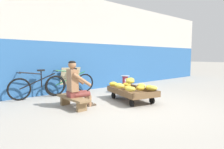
{
  "coord_description": "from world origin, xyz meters",
  "views": [
    {
      "loc": [
        -3.37,
        -2.92,
        1.25
      ],
      "look_at": [
        -0.08,
        1.03,
        0.75
      ],
      "focal_mm": 30.34,
      "sensor_mm": 36.0,
      "label": 1
    }
  ],
  "objects_px": {
    "vendor_seated": "(76,84)",
    "bicycle_near_left": "(38,86)",
    "bicycle_far_left": "(71,83)",
    "banana_cart": "(132,92)",
    "sign_board": "(70,80)",
    "low_bench": "(73,100)",
    "plastic_crate": "(125,88)",
    "shopping_bag": "(139,90)",
    "weighing_scale": "(125,80)"
  },
  "relations": [
    {
      "from": "banana_cart",
      "to": "vendor_seated",
      "type": "bearing_deg",
      "value": 165.31
    },
    {
      "from": "plastic_crate",
      "to": "shopping_bag",
      "type": "height_order",
      "value": "plastic_crate"
    },
    {
      "from": "bicycle_near_left",
      "to": "bicycle_far_left",
      "type": "distance_m",
      "value": 1.1
    },
    {
      "from": "banana_cart",
      "to": "sign_board",
      "type": "xyz_separation_m",
      "value": [
        -0.72,
        2.27,
        0.19
      ]
    },
    {
      "from": "sign_board",
      "to": "low_bench",
      "type": "bearing_deg",
      "value": -115.38
    },
    {
      "from": "bicycle_near_left",
      "to": "bicycle_far_left",
      "type": "relative_size",
      "value": 1.0
    },
    {
      "from": "bicycle_near_left",
      "to": "sign_board",
      "type": "xyz_separation_m",
      "value": [
        1.17,
        0.25,
        0.08
      ]
    },
    {
      "from": "vendor_seated",
      "to": "bicycle_far_left",
      "type": "bearing_deg",
      "value": 66.43
    },
    {
      "from": "sign_board",
      "to": "shopping_bag",
      "type": "bearing_deg",
      "value": -44.38
    },
    {
      "from": "shopping_bag",
      "to": "banana_cart",
      "type": "bearing_deg",
      "value": -147.63
    },
    {
      "from": "vendor_seated",
      "to": "sign_board",
      "type": "xyz_separation_m",
      "value": [
        0.8,
        1.88,
        -0.13
      ]
    },
    {
      "from": "plastic_crate",
      "to": "shopping_bag",
      "type": "distance_m",
      "value": 0.46
    },
    {
      "from": "low_bench",
      "to": "bicycle_far_left",
      "type": "bearing_deg",
      "value": 63.81
    },
    {
      "from": "weighing_scale",
      "to": "shopping_bag",
      "type": "distance_m",
      "value": 0.57
    },
    {
      "from": "plastic_crate",
      "to": "bicycle_far_left",
      "type": "bearing_deg",
      "value": 143.71
    },
    {
      "from": "banana_cart",
      "to": "plastic_crate",
      "type": "distance_m",
      "value": 1.19
    },
    {
      "from": "low_bench",
      "to": "weighing_scale",
      "type": "bearing_deg",
      "value": 13.89
    },
    {
      "from": "sign_board",
      "to": "shopping_bag",
      "type": "relative_size",
      "value": 3.64
    },
    {
      "from": "banana_cart",
      "to": "sign_board",
      "type": "relative_size",
      "value": 1.83
    },
    {
      "from": "banana_cart",
      "to": "low_bench",
      "type": "bearing_deg",
      "value": 165.75
    },
    {
      "from": "bicycle_near_left",
      "to": "shopping_bag",
      "type": "xyz_separation_m",
      "value": [
        2.86,
        -1.4,
        -0.23
      ]
    },
    {
      "from": "banana_cart",
      "to": "bicycle_far_left",
      "type": "relative_size",
      "value": 0.96
    },
    {
      "from": "plastic_crate",
      "to": "bicycle_near_left",
      "type": "xyz_separation_m",
      "value": [
        -2.57,
        1.05,
        0.2
      ]
    },
    {
      "from": "vendor_seated",
      "to": "bicycle_near_left",
      "type": "xyz_separation_m",
      "value": [
        -0.37,
        1.62,
        -0.21
      ]
    },
    {
      "from": "vendor_seated",
      "to": "bicycle_near_left",
      "type": "height_order",
      "value": "vendor_seated"
    },
    {
      "from": "low_bench",
      "to": "bicycle_near_left",
      "type": "bearing_deg",
      "value": 100.03
    },
    {
      "from": "vendor_seated",
      "to": "bicycle_near_left",
      "type": "relative_size",
      "value": 0.69
    },
    {
      "from": "banana_cart",
      "to": "bicycle_far_left",
      "type": "xyz_separation_m",
      "value": [
        -0.79,
        2.05,
        0.11
      ]
    },
    {
      "from": "vendor_seated",
      "to": "shopping_bag",
      "type": "bearing_deg",
      "value": 5.05
    },
    {
      "from": "vendor_seated",
      "to": "bicycle_near_left",
      "type": "bearing_deg",
      "value": 102.93
    },
    {
      "from": "sign_board",
      "to": "weighing_scale",
      "type": "bearing_deg",
      "value": -43.01
    },
    {
      "from": "banana_cart",
      "to": "shopping_bag",
      "type": "bearing_deg",
      "value": 32.37
    },
    {
      "from": "weighing_scale",
      "to": "bicycle_far_left",
      "type": "height_order",
      "value": "bicycle_far_left"
    },
    {
      "from": "weighing_scale",
      "to": "plastic_crate",
      "type": "bearing_deg",
      "value": 90.0
    },
    {
      "from": "bicycle_far_left",
      "to": "vendor_seated",
      "type": "bearing_deg",
      "value": -113.57
    },
    {
      "from": "vendor_seated",
      "to": "bicycle_far_left",
      "type": "distance_m",
      "value": 1.82
    },
    {
      "from": "plastic_crate",
      "to": "shopping_bag",
      "type": "relative_size",
      "value": 1.5
    },
    {
      "from": "weighing_scale",
      "to": "vendor_seated",
      "type": "bearing_deg",
      "value": -165.34
    },
    {
      "from": "bicycle_near_left",
      "to": "weighing_scale",
      "type": "bearing_deg",
      "value": -22.25
    },
    {
      "from": "vendor_seated",
      "to": "plastic_crate",
      "type": "xyz_separation_m",
      "value": [
        2.2,
        0.58,
        -0.42
      ]
    },
    {
      "from": "weighing_scale",
      "to": "sign_board",
      "type": "relative_size",
      "value": 0.34
    },
    {
      "from": "bicycle_near_left",
      "to": "sign_board",
      "type": "bearing_deg",
      "value": 12.15
    },
    {
      "from": "banana_cart",
      "to": "weighing_scale",
      "type": "distance_m",
      "value": 1.2
    },
    {
      "from": "plastic_crate",
      "to": "bicycle_near_left",
      "type": "bearing_deg",
      "value": 157.77
    },
    {
      "from": "weighing_scale",
      "to": "bicycle_far_left",
      "type": "relative_size",
      "value": 0.18
    },
    {
      "from": "sign_board",
      "to": "shopping_bag",
      "type": "distance_m",
      "value": 2.39
    },
    {
      "from": "weighing_scale",
      "to": "bicycle_near_left",
      "type": "height_order",
      "value": "bicycle_near_left"
    },
    {
      "from": "banana_cart",
      "to": "bicycle_near_left",
      "type": "height_order",
      "value": "bicycle_near_left"
    },
    {
      "from": "sign_board",
      "to": "banana_cart",
      "type": "bearing_deg",
      "value": -72.47
    },
    {
      "from": "banana_cart",
      "to": "bicycle_far_left",
      "type": "distance_m",
      "value": 2.21
    }
  ]
}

